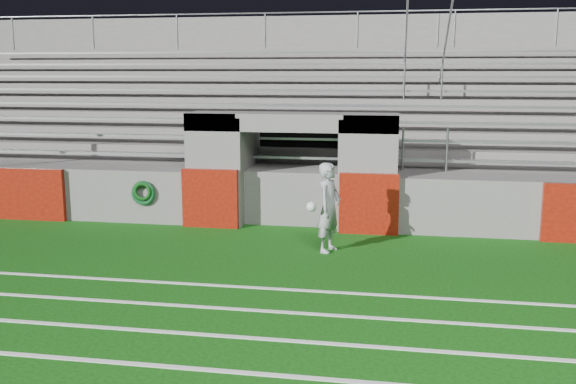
# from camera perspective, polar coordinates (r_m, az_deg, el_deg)

# --- Properties ---
(ground) EXTENTS (90.00, 90.00, 0.00)m
(ground) POSITION_cam_1_polar(r_m,az_deg,el_deg) (11.69, -2.49, -6.89)
(ground) COLOR #0D460B
(ground) RESTS_ON ground
(stadium_structure) EXTENTS (26.00, 8.48, 5.42)m
(stadium_structure) POSITION_cam_1_polar(r_m,az_deg,el_deg) (19.11, 2.57, 4.55)
(stadium_structure) COLOR #5F5D5A
(stadium_structure) RESTS_ON ground
(goalkeeper_with_ball) EXTENTS (0.71, 0.79, 1.78)m
(goalkeeper_with_ball) POSITION_cam_1_polar(r_m,az_deg,el_deg) (12.64, 3.64, -1.38)
(goalkeeper_with_ball) COLOR #9DA0A6
(goalkeeper_with_ball) RESTS_ON ground
(hose_coil) EXTENTS (0.58, 0.15, 0.58)m
(hose_coil) POSITION_cam_1_polar(r_m,az_deg,el_deg) (15.24, -12.75, -0.05)
(hose_coil) COLOR #0D421C
(hose_coil) RESTS_ON ground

